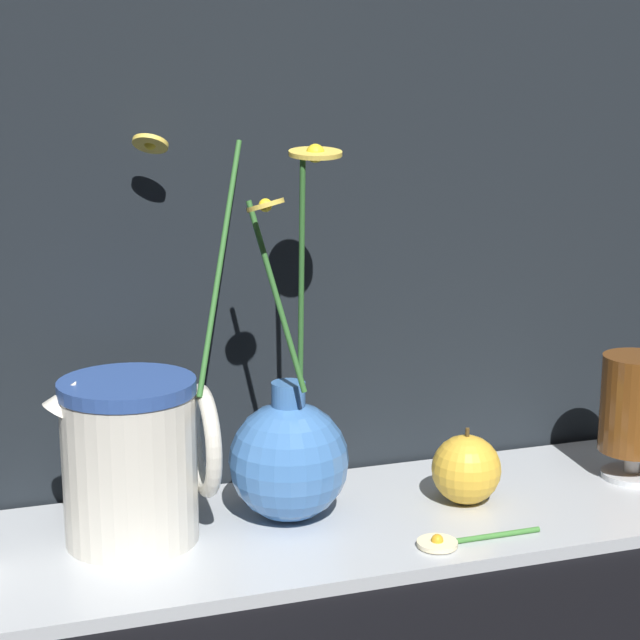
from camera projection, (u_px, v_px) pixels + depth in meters
name	position (u px, v px, depth m)	size (l,w,h in m)	color
ground_plane	(331.00, 532.00, 0.99)	(6.00, 6.00, 0.00)	black
shelf	(331.00, 526.00, 0.99)	(0.82, 0.24, 0.01)	#B2B7BC
vase_with_flowers	(288.00, 453.00, 0.98)	(0.18, 0.15, 0.35)	#3F72B7
ceramic_pitcher	(133.00, 453.00, 0.93)	(0.14, 0.12, 0.16)	beige
tea_glass	(636.00, 407.00, 1.08)	(0.07, 0.07, 0.13)	silver
orange_fruit	(466.00, 469.00, 1.02)	(0.07, 0.07, 0.07)	gold
loose_daisy	(452.00, 541.00, 0.93)	(0.12, 0.04, 0.01)	#3D7A33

